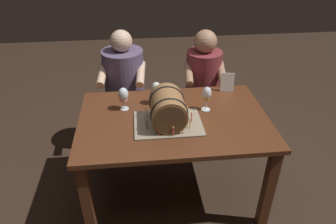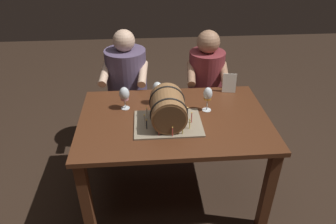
% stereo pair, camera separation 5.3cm
% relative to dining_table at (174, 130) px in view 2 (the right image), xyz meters
% --- Properties ---
extents(ground_plane, '(8.00, 8.00, 0.00)m').
position_rel_dining_table_xyz_m(ground_plane, '(0.00, 0.00, -0.64)').
color(ground_plane, '#332319').
extents(dining_table, '(1.38, 0.90, 0.75)m').
position_rel_dining_table_xyz_m(dining_table, '(0.00, 0.00, 0.00)').
color(dining_table, '#562D19').
rests_on(dining_table, ground).
extents(barrel_cake, '(0.47, 0.35, 0.26)m').
position_rel_dining_table_xyz_m(barrel_cake, '(-0.05, -0.07, 0.23)').
color(barrel_cake, gray).
rests_on(barrel_cake, dining_table).
extents(wine_glass_rose, '(0.08, 0.08, 0.18)m').
position_rel_dining_table_xyz_m(wine_glass_rose, '(-0.36, 0.16, 0.23)').
color(wine_glass_rose, white).
rests_on(wine_glass_rose, dining_table).
extents(wine_glass_amber, '(0.07, 0.07, 0.19)m').
position_rel_dining_table_xyz_m(wine_glass_amber, '(0.25, 0.09, 0.24)').
color(wine_glass_amber, white).
rests_on(wine_glass_amber, dining_table).
extents(wine_glass_empty, '(0.07, 0.07, 0.18)m').
position_rel_dining_table_xyz_m(wine_glass_empty, '(-0.11, 0.22, 0.24)').
color(wine_glass_empty, white).
rests_on(wine_glass_empty, dining_table).
extents(menu_card, '(0.11, 0.05, 0.16)m').
position_rel_dining_table_xyz_m(menu_card, '(0.49, 0.36, 0.19)').
color(menu_card, silver).
rests_on(menu_card, dining_table).
extents(person_seated_left, '(0.43, 0.51, 1.19)m').
position_rel_dining_table_xyz_m(person_seated_left, '(-0.37, 0.73, -0.08)').
color(person_seated_left, '#372D40').
rests_on(person_seated_left, ground).
extents(person_seated_right, '(0.39, 0.49, 1.16)m').
position_rel_dining_table_xyz_m(person_seated_right, '(0.37, 0.73, -0.11)').
color(person_seated_right, '#4C1B1E').
rests_on(person_seated_right, ground).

